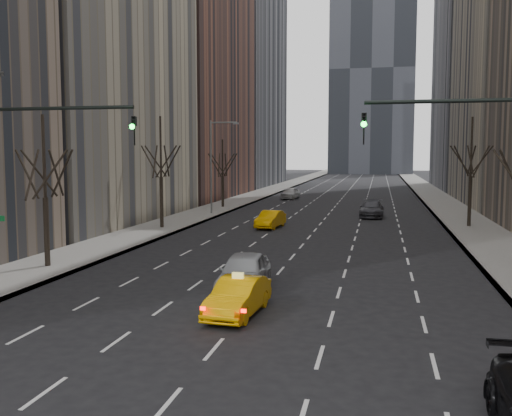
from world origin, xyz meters
The scene contains 17 objects.
sidewalk_left centered at (-12.25, 70.00, 0.07)m, with size 4.50×320.00×0.15m, color slate.
sidewalk_right centered at (12.25, 70.00, 0.07)m, with size 4.50×320.00×0.15m, color slate.
bld_left_far centered at (-21.50, 66.00, 22.00)m, with size 14.00×28.00×44.00m, color brown.
bld_left_deep centered at (-21.50, 96.00, 30.00)m, with size 14.00×30.00×60.00m, color slate.
bld_right_deep centered at (21.50, 95.00, 29.00)m, with size 14.00×30.00×58.00m, color slate.
tree_lw_b centered at (-12.00, 18.00, 3.72)m, with size 3.36×3.50×7.82m.
tree_lw_c centered at (-12.00, 34.00, 4.04)m, with size 3.36×3.50×8.74m.
tree_lw_d centered at (-12.00, 52.00, 3.56)m, with size 3.36×3.50×7.36m.
tree_rw_c centered at (12.00, 40.00, 4.04)m, with size 3.36×3.50×8.74m.
traffic_mast_left centered at (-9.11, 12.00, 5.49)m, with size 6.69×0.39×8.00m.
traffic_mast_right centered at (9.11, 12.00, 5.49)m, with size 6.69×0.39×8.00m.
streetlight_far centered at (-10.84, 45.00, 5.62)m, with size 2.83×0.22×9.00m.
taxi_sedan centered at (-0.19, 11.79, 0.69)m, with size 1.46×4.18×1.38m, color #FFB305.
silver_sedan_ahead centered at (-0.79, 15.29, 0.85)m, with size 2.01×4.99×1.70m, color #9EA1A6.
far_taxi centered at (-3.68, 36.52, 0.69)m, with size 1.47×4.21×1.39m, color #FFAE05.
far_suv_grey centered at (4.20, 46.23, 0.77)m, with size 2.15×5.30×1.54m, color #333339.
far_car_white centered at (-6.61, 65.77, 0.77)m, with size 1.82×4.53×1.54m, color silver.
Camera 1 is at (4.87, -8.35, 5.99)m, focal length 40.00 mm.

